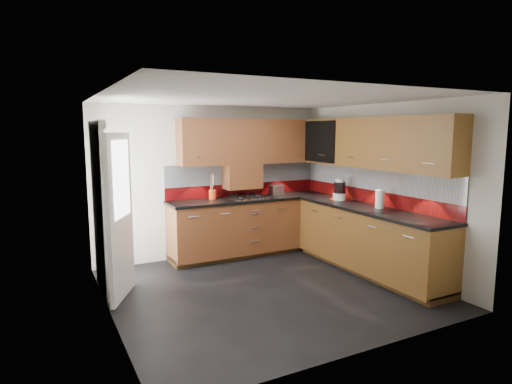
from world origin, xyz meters
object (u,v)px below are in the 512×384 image
gas_hob (247,197)px  toaster (276,190)px  utensil_pot (212,193)px  food_processor (340,190)px

gas_hob → toaster: bearing=10.2°
gas_hob → toaster: size_ratio=2.38×
toaster → utensil_pot: bearing=176.9°
gas_hob → toaster: 0.62m
utensil_pot → toaster: utensil_pot is taller
gas_hob → toaster: toaster is taller
toaster → food_processor: bearing=-57.5°
food_processor → utensil_pot: bearing=150.0°
toaster → food_processor: 1.11m
utensil_pot → food_processor: size_ratio=1.27×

